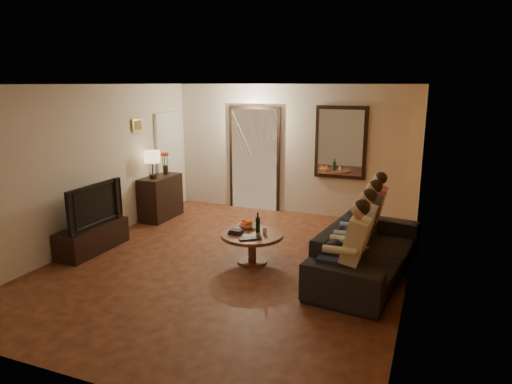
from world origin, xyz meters
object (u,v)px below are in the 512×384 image
at_px(dresser, 161,197).
at_px(tv, 90,205).
at_px(sofa, 368,250).
at_px(laptop, 251,239).
at_px(tv_stand, 93,238).
at_px(wine_bottle, 258,222).
at_px(person_a, 349,255).
at_px(person_d, 371,216).
at_px(dog, 343,256).
at_px(table_lamp, 152,165).
at_px(bowl, 247,226).
at_px(coffee_table, 252,248).
at_px(person_b, 358,240).
at_px(person_c, 365,227).

xyz_separation_m(dresser, tv, (0.00, -1.96, 0.34)).
relative_size(sofa, laptop, 7.64).
bearing_deg(tv_stand, wine_bottle, 12.89).
bearing_deg(wine_bottle, tv, -167.11).
height_order(person_a, person_d, same).
relative_size(sofa, dog, 4.49).
relative_size(table_lamp, tv, 0.46).
height_order(dresser, table_lamp, table_lamp).
height_order(person_d, dog, person_d).
relative_size(tv_stand, tv, 1.07).
xyz_separation_m(tv, laptop, (2.65, 0.21, -0.30)).
bearing_deg(dog, tv_stand, 174.81).
bearing_deg(dog, person_d, 65.46).
bearing_deg(sofa, person_d, 13.61).
height_order(dog, bowl, dog).
relative_size(tv_stand, person_a, 1.05).
relative_size(dresser, sofa, 0.38).
bearing_deg(dog, bowl, 159.92).
distance_m(person_d, wine_bottle, 1.80).
xyz_separation_m(dresser, bowl, (2.37, -1.25, 0.06)).
bearing_deg(bowl, coffee_table, -50.71).
bearing_deg(sofa, tv, 106.24).
height_order(sofa, person_b, person_b).
relative_size(table_lamp, tv_stand, 0.43).
distance_m(tv, bowl, 2.49).
relative_size(table_lamp, coffee_table, 0.59).
bearing_deg(wine_bottle, bowl, 152.45).
bearing_deg(sofa, person_a, -179.07).
bearing_deg(person_b, bowl, 168.63).
relative_size(person_c, dog, 2.14).
distance_m(table_lamp, dog, 4.16).
distance_m(sofa, person_a, 0.94).
bearing_deg(sofa, laptop, 113.35).
bearing_deg(person_c, person_d, 90.00).
bearing_deg(dog, coffee_table, 168.28).
bearing_deg(bowl, tv, -163.21).
xyz_separation_m(sofa, person_b, (-0.10, -0.30, 0.23)).
distance_m(person_c, bowl, 1.76).
bearing_deg(person_a, person_b, 90.00).
xyz_separation_m(dresser, table_lamp, (0.00, -0.22, 0.69)).
distance_m(person_b, person_c, 0.60).
bearing_deg(wine_bottle, table_lamp, 156.18).
relative_size(tv_stand, person_d, 1.05).
bearing_deg(dog, person_b, -48.36).
distance_m(tv_stand, person_a, 4.13).
xyz_separation_m(tv, person_d, (4.11, 1.56, -0.16)).
bearing_deg(coffee_table, person_a, -25.06).
distance_m(person_a, person_d, 1.80).
distance_m(tv_stand, tv, 0.55).
bearing_deg(wine_bottle, person_c, 13.76).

